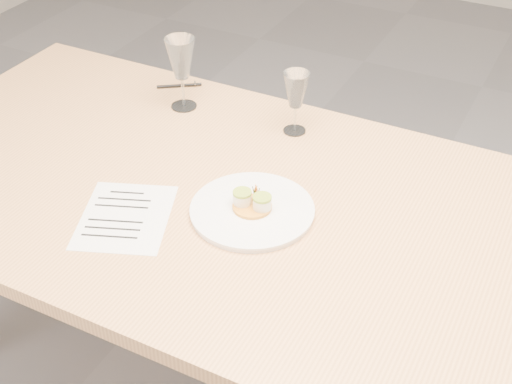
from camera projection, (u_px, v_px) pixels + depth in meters
The scene contains 6 objects.
dining_table at pixel (314, 243), 1.72m from camera, with size 2.40×1.00×0.75m.
dinner_plate at pixel (252, 209), 1.70m from camera, with size 0.30×0.30×0.08m.
recipe_sheet at pixel (125, 217), 1.70m from camera, with size 0.29×0.32×0.00m.
ballpoint_pen at pixel (179, 86), 2.22m from camera, with size 0.12×0.09×0.01m.
wine_glass_0 at pixel (181, 60), 2.03m from camera, with size 0.09×0.09×0.22m.
wine_glass_1 at pixel (296, 91), 1.93m from camera, with size 0.07×0.07×0.18m.
Camera 1 is at (0.47, -1.23, 1.81)m, focal length 50.00 mm.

